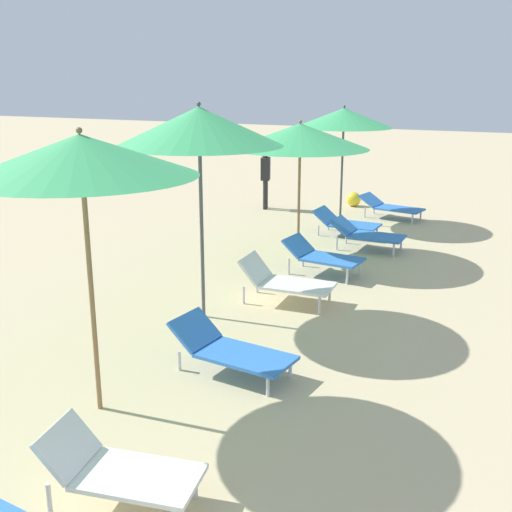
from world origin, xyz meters
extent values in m
cylinder|color=olive|center=(-0.31, 3.50, 1.19)|extent=(0.05, 0.05, 2.39)
cone|color=#3FB266|center=(-0.31, 3.50, 2.58)|extent=(2.17, 2.17, 0.39)
sphere|color=olive|center=(-0.31, 3.50, 2.81)|extent=(0.06, 0.06, 0.06)
cube|color=blue|center=(0.75, 4.75, 0.25)|extent=(1.13, 0.72, 0.04)
cube|color=blue|center=(0.05, 4.83, 0.42)|extent=(0.44, 0.64, 0.33)
cylinder|color=silver|center=(1.21, 4.95, 0.12)|extent=(0.04, 0.04, 0.23)
cylinder|color=silver|center=(1.15, 4.45, 0.12)|extent=(0.04, 0.04, 0.23)
cylinder|color=silver|center=(0.03, 5.09, 0.12)|extent=(0.04, 0.04, 0.23)
cylinder|color=silver|center=(-0.03, 4.59, 0.12)|extent=(0.04, 0.04, 0.23)
cube|color=white|center=(0.97, 2.38, 0.28)|extent=(1.03, 0.72, 0.04)
cube|color=white|center=(0.37, 2.27, 0.46)|extent=(0.38, 0.61, 0.34)
cylinder|color=silver|center=(1.30, 2.67, 0.13)|extent=(0.04, 0.04, 0.26)
cylinder|color=silver|center=(0.28, 2.49, 0.13)|extent=(0.04, 0.04, 0.26)
cylinder|color=silver|center=(0.36, 2.03, 0.13)|extent=(0.04, 0.04, 0.26)
cylinder|color=#4C4C51|center=(-0.60, 6.18, 1.20)|extent=(0.05, 0.05, 2.40)
cone|color=#3FB266|center=(-0.60, 6.18, 2.65)|extent=(2.21, 2.21, 0.51)
sphere|color=#4C4C51|center=(-0.60, 6.18, 2.93)|extent=(0.06, 0.06, 0.06)
cube|color=white|center=(0.42, 7.20, 0.30)|extent=(1.09, 0.70, 0.04)
cube|color=white|center=(-0.25, 7.16, 0.49)|extent=(0.35, 0.66, 0.37)
cylinder|color=silver|center=(0.83, 7.50, 0.14)|extent=(0.04, 0.04, 0.28)
cylinder|color=silver|center=(0.86, 6.95, 0.14)|extent=(0.04, 0.04, 0.28)
cylinder|color=silver|center=(-0.34, 7.43, 0.14)|extent=(0.04, 0.04, 0.28)
cylinder|color=silver|center=(-0.31, 6.89, 0.14)|extent=(0.04, 0.04, 0.28)
cylinder|color=olive|center=(-0.52, 9.67, 1.01)|extent=(0.05, 0.05, 2.01)
cone|color=#3FB266|center=(-0.52, 9.67, 2.24)|extent=(2.51, 2.51, 0.45)
sphere|color=olive|center=(-0.52, 9.67, 2.50)|extent=(0.06, 0.06, 0.06)
cube|color=blue|center=(0.75, 10.64, 0.28)|extent=(1.04, 0.70, 0.04)
cube|color=blue|center=(0.06, 10.66, 0.43)|extent=(0.40, 0.68, 0.29)
cylinder|color=silver|center=(1.17, 10.92, 0.13)|extent=(0.04, 0.04, 0.26)
cylinder|color=silver|center=(1.15, 10.34, 0.13)|extent=(0.04, 0.04, 0.26)
cylinder|color=silver|center=(0.04, 10.95, 0.13)|extent=(0.04, 0.04, 0.26)
cylinder|color=silver|center=(0.02, 10.38, 0.13)|extent=(0.04, 0.04, 0.26)
cube|color=blue|center=(0.46, 8.73, 0.30)|extent=(1.04, 0.74, 0.04)
cube|color=blue|center=(-0.18, 8.79, 0.45)|extent=(0.41, 0.68, 0.30)
cylinder|color=silver|center=(0.88, 8.96, 0.14)|extent=(0.04, 0.04, 0.28)
cylinder|color=silver|center=(0.82, 8.42, 0.14)|extent=(0.04, 0.04, 0.28)
cylinder|color=silver|center=(-0.19, 9.07, 0.14)|extent=(0.04, 0.04, 0.28)
cylinder|color=silver|center=(-0.24, 8.53, 0.14)|extent=(0.04, 0.04, 0.28)
cylinder|color=#4C4C51|center=(-0.62, 12.66, 1.09)|extent=(0.05, 0.05, 2.18)
cone|color=#3FB266|center=(-0.62, 12.66, 2.39)|extent=(2.18, 2.18, 0.42)
sphere|color=#4C4C51|center=(-0.62, 12.66, 2.64)|extent=(0.06, 0.06, 0.06)
cube|color=blue|center=(0.54, 13.60, 0.26)|extent=(1.17, 0.80, 0.04)
cube|color=blue|center=(-0.19, 13.73, 0.40)|extent=(0.52, 0.69, 0.27)
cylinder|color=silver|center=(1.01, 13.78, 0.12)|extent=(0.04, 0.04, 0.24)
cylinder|color=silver|center=(0.92, 13.26, 0.12)|extent=(0.04, 0.04, 0.24)
cylinder|color=silver|center=(-0.16, 13.99, 0.12)|extent=(0.04, 0.04, 0.24)
cylinder|color=silver|center=(-0.26, 13.48, 0.12)|extent=(0.04, 0.04, 0.24)
cube|color=blue|center=(0.03, 11.59, 0.24)|extent=(1.03, 0.74, 0.04)
cube|color=blue|center=(-0.64, 11.62, 0.39)|extent=(0.39, 0.71, 0.30)
cylinder|color=silver|center=(0.45, 11.87, 0.11)|extent=(0.04, 0.04, 0.22)
cylinder|color=silver|center=(0.42, 11.27, 0.11)|extent=(0.04, 0.04, 0.22)
cylinder|color=silver|center=(-0.66, 11.92, 0.11)|extent=(0.04, 0.04, 0.22)
cylinder|color=silver|center=(-0.68, 11.32, 0.11)|extent=(0.04, 0.04, 0.22)
cylinder|color=#262628|center=(-2.89, 13.53, 0.37)|extent=(0.11, 0.11, 0.75)
cylinder|color=#262628|center=(-2.84, 13.37, 0.37)|extent=(0.11, 0.11, 0.75)
cube|color=#262628|center=(-2.87, 13.45, 1.03)|extent=(0.32, 0.41, 0.56)
sphere|color=brown|center=(-2.87, 13.45, 1.41)|extent=(0.20, 0.20, 0.20)
sphere|color=yellow|center=(-0.90, 14.70, 0.19)|extent=(0.38, 0.38, 0.38)
camera|label=1|loc=(3.55, -1.07, 3.28)|focal=44.08mm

